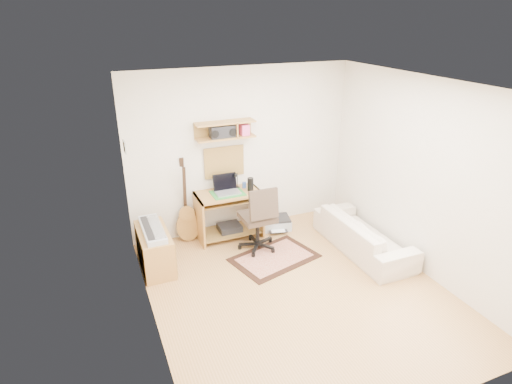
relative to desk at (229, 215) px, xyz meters
name	(u,v)px	position (x,y,z in m)	size (l,w,h in m)	color
floor	(298,291)	(0.33, -1.73, -0.38)	(3.60, 4.00, 0.01)	tan
ceiling	(307,85)	(0.33, -1.73, 2.23)	(3.60, 4.00, 0.01)	white
back_wall	(242,151)	(0.33, 0.28, 0.93)	(3.60, 0.01, 2.60)	beige
left_wall	(146,226)	(-1.48, -1.73, 0.93)	(0.01, 4.00, 2.60)	beige
right_wall	(423,178)	(2.13, -1.73, 0.93)	(0.01, 4.00, 2.60)	beige
wall_shelf	(225,130)	(0.03, 0.15, 1.32)	(0.90, 0.25, 0.26)	#B37F3F
cork_board	(224,162)	(0.03, 0.25, 0.79)	(0.64, 0.03, 0.49)	tan
wall_photo	(125,147)	(-1.46, -0.23, 1.34)	(0.02, 0.20, 0.15)	#4C8CBF
desk	(229,215)	(0.00, 0.00, 0.00)	(1.00, 0.55, 0.75)	#B37F3F
laptop	(227,185)	(-0.02, -0.02, 0.52)	(0.37, 0.37, 0.28)	silver
speaker	(250,184)	(0.34, -0.05, 0.48)	(0.09, 0.09, 0.21)	black
desk_lamp	(237,180)	(0.20, 0.14, 0.51)	(0.09, 0.09, 0.26)	black
pencil_cup	(244,185)	(0.30, 0.10, 0.42)	(0.06, 0.06, 0.09)	#314E93
boombox	(222,132)	(-0.02, 0.15, 1.30)	(0.37, 0.17, 0.19)	black
rug	(274,258)	(0.38, -0.89, -0.37)	(1.19, 0.79, 0.02)	tan
task_chair	(257,217)	(0.26, -0.53, 0.15)	(0.54, 0.54, 1.06)	#35291F
cabinet	(155,249)	(-1.25, -0.44, -0.10)	(0.40, 0.90, 0.55)	#B37F3F
music_keyboard	(152,229)	(-1.25, -0.44, 0.21)	(0.26, 0.83, 0.07)	#B2B5BA
guitar	(186,201)	(-0.64, 0.13, 0.29)	(0.35, 0.22, 1.33)	#AA7734
waste_basket	(153,265)	(-1.32, -0.60, -0.24)	(0.23, 0.23, 0.28)	white
printer	(276,223)	(0.80, -0.03, -0.29)	(0.47, 0.37, 0.18)	#A5A8AA
sofa	(364,229)	(1.71, -1.17, -0.03)	(1.77, 0.52, 0.69)	beige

